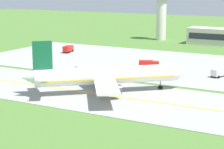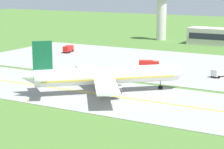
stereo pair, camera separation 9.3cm
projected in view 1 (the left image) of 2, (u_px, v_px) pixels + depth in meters
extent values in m
plane|color=#47702D|center=(87.00, 93.00, 101.59)|extent=(500.00, 500.00, 0.00)
cube|color=gray|center=(87.00, 93.00, 101.58)|extent=(240.00, 28.00, 0.10)
cube|color=gray|center=(187.00, 67.00, 132.85)|extent=(140.00, 52.00, 0.10)
cube|color=yellow|center=(87.00, 92.00, 101.57)|extent=(220.00, 0.60, 0.01)
cylinder|color=white|center=(108.00, 75.00, 100.89)|extent=(28.08, 25.57, 4.00)
cone|color=white|center=(181.00, 72.00, 104.82)|extent=(4.47, 4.57, 3.80)
cone|color=white|center=(28.00, 77.00, 96.83)|extent=(4.65, 4.67, 3.40)
cube|color=gold|center=(108.00, 77.00, 100.99)|extent=(26.10, 23.82, 0.36)
cube|color=#1E232D|center=(173.00, 69.00, 104.20)|extent=(3.60, 3.74, 0.70)
cube|color=white|center=(92.00, 71.00, 108.63)|extent=(14.53, 13.38, 0.50)
cylinder|color=#47474C|center=(102.00, 77.00, 107.44)|extent=(4.07, 3.98, 2.30)
cylinder|color=black|center=(108.00, 77.00, 107.79)|extent=(1.58, 1.74, 2.10)
cube|color=white|center=(106.00, 86.00, 92.41)|extent=(12.30, 15.15, 0.50)
cylinder|color=#47474C|center=(113.00, 90.00, 95.04)|extent=(4.07, 3.98, 2.30)
cylinder|color=black|center=(120.00, 89.00, 95.39)|extent=(1.58, 1.74, 2.10)
cube|color=#145938|center=(42.00, 55.00, 96.56)|extent=(3.56, 3.22, 6.50)
cube|color=white|center=(41.00, 72.00, 100.49)|extent=(6.05, 5.82, 0.30)
cube|color=white|center=(43.00, 78.00, 94.38)|extent=(5.44, 6.28, 0.30)
cylinder|color=slate|center=(160.00, 84.00, 104.29)|extent=(0.24, 0.24, 1.65)
cylinder|color=black|center=(160.00, 87.00, 104.46)|extent=(1.05, 0.99, 1.10)
cylinder|color=slate|center=(97.00, 85.00, 103.52)|extent=(0.24, 0.24, 1.65)
cylinder|color=black|center=(97.00, 88.00, 103.96)|extent=(1.05, 0.99, 1.10)
cylinder|color=black|center=(98.00, 89.00, 103.43)|extent=(1.05, 0.99, 1.10)
cylinder|color=slate|center=(102.00, 90.00, 98.56)|extent=(0.24, 0.24, 1.65)
cylinder|color=black|center=(102.00, 93.00, 99.00)|extent=(1.05, 0.99, 1.10)
cylinder|color=black|center=(102.00, 94.00, 98.47)|extent=(1.05, 0.99, 1.10)
cube|color=red|center=(156.00, 64.00, 129.15)|extent=(2.45, 2.56, 1.80)
cube|color=#1E232D|center=(158.00, 63.00, 129.02)|extent=(0.85, 1.73, 0.81)
cube|color=red|center=(146.00, 64.00, 129.39)|extent=(4.69, 3.62, 2.00)
cylinder|color=orange|center=(156.00, 61.00, 128.94)|extent=(0.20, 0.20, 0.18)
cylinder|color=black|center=(156.00, 67.00, 130.34)|extent=(0.94, 0.64, 0.90)
cylinder|color=black|center=(156.00, 68.00, 128.39)|extent=(0.94, 0.64, 0.90)
cylinder|color=black|center=(143.00, 67.00, 130.72)|extent=(0.94, 0.64, 0.90)
cylinder|color=black|center=(143.00, 68.00, 128.67)|extent=(0.94, 0.64, 0.90)
cube|color=silver|center=(216.00, 73.00, 116.98)|extent=(2.48, 2.36, 1.80)
cube|color=#1E232D|center=(214.00, 72.00, 116.42)|extent=(1.78, 0.72, 0.81)
cube|color=silver|center=(222.00, 74.00, 119.21)|extent=(3.51, 5.04, 0.40)
cylinder|color=orange|center=(216.00, 69.00, 116.77)|extent=(0.20, 0.20, 0.18)
cylinder|color=black|center=(219.00, 77.00, 116.47)|extent=(0.58, 0.95, 0.90)
cylinder|color=black|center=(212.00, 76.00, 117.93)|extent=(0.58, 0.95, 0.90)
cylinder|color=black|center=(221.00, 74.00, 120.65)|extent=(0.58, 0.95, 0.90)
cube|color=red|center=(70.00, 48.00, 161.93)|extent=(2.36, 2.21, 1.80)
cube|color=#1E232D|center=(71.00, 47.00, 162.58)|extent=(1.82, 0.53, 0.81)
cube|color=red|center=(67.00, 49.00, 159.08)|extent=(3.00, 4.57, 2.00)
cylinder|color=orange|center=(70.00, 45.00, 161.72)|extent=(0.20, 0.20, 0.18)
cylinder|color=black|center=(68.00, 50.00, 162.41)|extent=(0.50, 0.94, 0.90)
cylinder|color=black|center=(73.00, 51.00, 161.88)|extent=(0.50, 0.94, 0.90)
cylinder|color=black|center=(64.00, 52.00, 158.81)|extent=(0.50, 0.94, 0.90)
cylinder|color=black|center=(69.00, 52.00, 158.25)|extent=(0.50, 0.94, 0.90)
cylinder|color=silver|center=(161.00, 19.00, 194.35)|extent=(4.40, 4.40, 18.84)
cone|color=orange|center=(27.00, 101.00, 93.43)|extent=(0.44, 0.44, 0.60)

